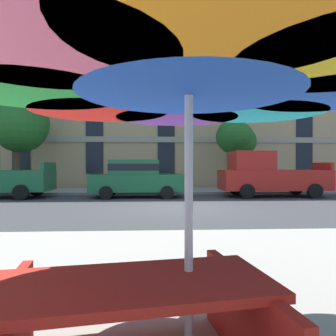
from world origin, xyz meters
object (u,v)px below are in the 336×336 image
(patio_umbrella, at_px, (189,63))
(sedan_green, at_px, (136,177))
(street_tree_left, at_px, (22,124))
(picnic_table, at_px, (133,325))
(street_tree_middle, at_px, (237,138))
(pickup_red, at_px, (268,176))

(patio_umbrella, bearing_deg, sedan_green, 94.40)
(street_tree_left, distance_m, picnic_table, 17.68)
(street_tree_middle, relative_size, picnic_table, 2.12)
(patio_umbrella, bearing_deg, pickup_red, 66.88)
(street_tree_left, relative_size, patio_umbrella, 1.66)
(pickup_red, bearing_deg, street_tree_left, 167.14)
(pickup_red, bearing_deg, sedan_green, -180.00)
(sedan_green, bearing_deg, pickup_red, 0.00)
(pickup_red, distance_m, patio_umbrella, 13.86)
(pickup_red, xyz_separation_m, street_tree_left, (-12.94, 2.95, 2.83))
(sedan_green, distance_m, picnic_table, 12.89)
(sedan_green, height_order, patio_umbrella, patio_umbrella)
(street_tree_middle, xyz_separation_m, patio_umbrella, (-4.78, -15.95, -0.91))
(pickup_red, relative_size, picnic_table, 2.53)
(sedan_green, height_order, picnic_table, sedan_green)
(pickup_red, bearing_deg, picnic_table, -114.27)
(pickup_red, bearing_deg, street_tree_middle, 101.21)
(pickup_red, distance_m, street_tree_middle, 3.92)
(patio_umbrella, relative_size, picnic_table, 1.66)
(sedan_green, height_order, street_tree_left, street_tree_left)
(sedan_green, bearing_deg, street_tree_middle, 29.43)
(picnic_table, bearing_deg, pickup_red, 65.73)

